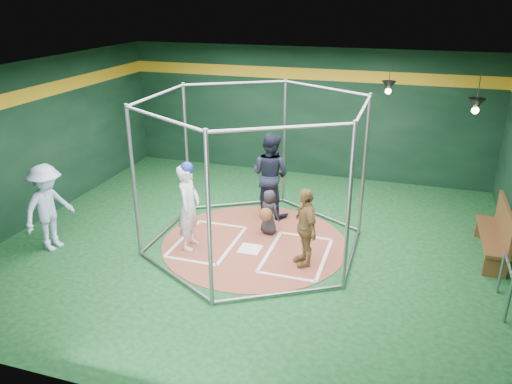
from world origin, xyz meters
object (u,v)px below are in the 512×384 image
(visitor_leopard, at_px, (305,227))
(umpire, at_px, (270,175))
(batter_figure, at_px, (189,206))
(dugout_bench, at_px, (498,231))

(visitor_leopard, bearing_deg, umpire, 179.82)
(batter_figure, relative_size, dugout_bench, 0.99)
(batter_figure, height_order, umpire, umpire)
(umpire, xyz_separation_m, dugout_bench, (4.73, -0.60, -0.43))
(batter_figure, distance_m, umpire, 2.31)
(batter_figure, distance_m, dugout_bench, 6.00)
(batter_figure, height_order, dugout_bench, batter_figure)
(umpire, relative_size, dugout_bench, 1.06)
(dugout_bench, bearing_deg, umpire, 172.80)
(visitor_leopard, bearing_deg, batter_figure, -121.50)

